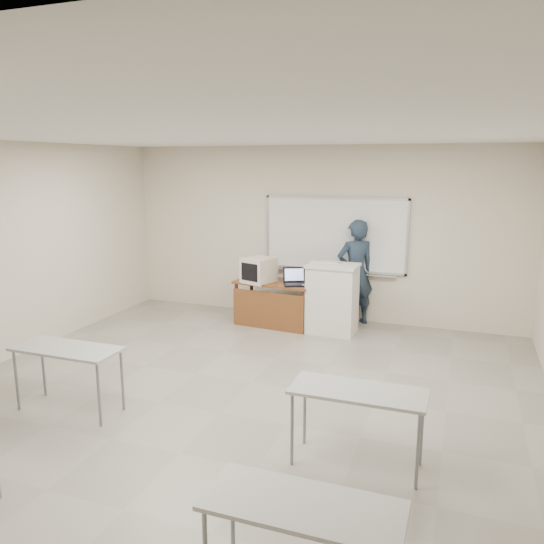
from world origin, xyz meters
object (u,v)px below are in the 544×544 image
at_px(presenter, 355,272).
at_px(laptop, 296,281).
at_px(crt_monitor, 259,270).
at_px(instructor_desk, 274,296).
at_px(podium, 332,298).
at_px(whiteboard, 335,235).
at_px(keyboard, 325,262).
at_px(mouse, 304,285).

bearing_deg(presenter, laptop, 1.99).
distance_m(crt_monitor, laptop, 0.67).
height_order(instructor_desk, podium, podium).
distance_m(laptop, presenter, 1.05).
distance_m(instructor_desk, presenter, 1.43).
bearing_deg(laptop, whiteboard, 36.46).
relative_size(laptop, keyboard, 0.80).
bearing_deg(laptop, podium, -22.69).
bearing_deg(podium, crt_monitor, -177.55).
relative_size(whiteboard, crt_monitor, 5.01).
distance_m(keyboard, presenter, 0.70).
relative_size(whiteboard, keyboard, 5.48).
xyz_separation_m(podium, keyboard, (-0.15, 0.08, 0.57)).
distance_m(mouse, presenter, 0.99).
bearing_deg(keyboard, whiteboard, 86.34).
height_order(whiteboard, podium, whiteboard).
distance_m(instructor_desk, laptop, 0.49).
xyz_separation_m(whiteboard, laptop, (-0.43, -0.79, -0.67)).
bearing_deg(instructor_desk, presenter, 31.83).
bearing_deg(presenter, whiteboard, -56.55).
xyz_separation_m(mouse, presenter, (0.69, 0.71, 0.13)).
height_order(instructor_desk, laptop, laptop).
height_order(crt_monitor, keyboard, crt_monitor).
relative_size(instructor_desk, keyboard, 2.96).
relative_size(crt_monitor, presenter, 0.28).
bearing_deg(crt_monitor, presenter, 41.45).
xyz_separation_m(crt_monitor, laptop, (0.65, 0.00, -0.14)).
height_order(whiteboard, presenter, whiteboard).
height_order(podium, presenter, presenter).
bearing_deg(presenter, instructor_desk, -8.35).
height_order(podium, keyboard, keyboard).
bearing_deg(whiteboard, laptop, -118.77).
height_order(laptop, presenter, presenter).
xyz_separation_m(whiteboard, crt_monitor, (-1.08, -0.79, -0.53)).
bearing_deg(whiteboard, keyboard, -88.72).
xyz_separation_m(laptop, mouse, (0.15, -0.08, -0.04)).
height_order(whiteboard, laptop, whiteboard).
bearing_deg(whiteboard, instructor_desk, -136.97).
relative_size(podium, keyboard, 2.49).
height_order(instructor_desk, keyboard, keyboard).
relative_size(crt_monitor, keyboard, 1.09).
xyz_separation_m(whiteboard, podium, (0.17, -0.77, -0.91)).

